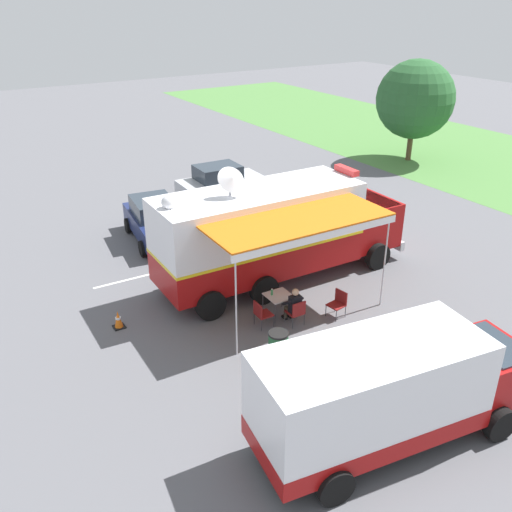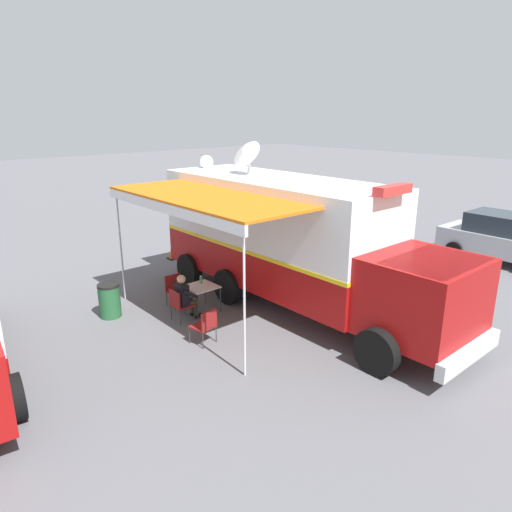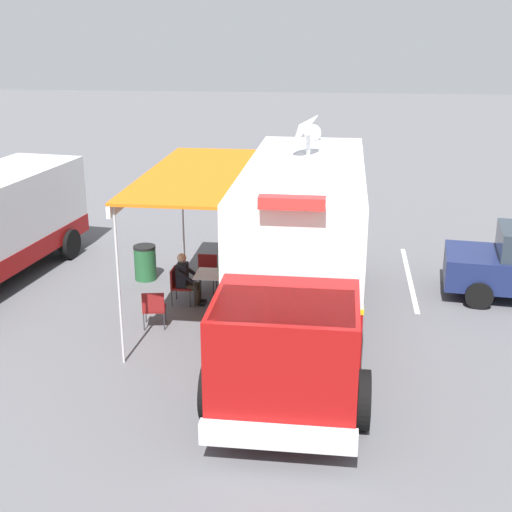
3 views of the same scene
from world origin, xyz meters
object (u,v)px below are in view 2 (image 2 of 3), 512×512
Objects in this scene: water_bottle at (201,280)px; folding_chair_beside_table at (175,288)px; traffic_cone at (172,251)px; car_far_corner at (347,228)px; folding_chair_at_table at (179,303)px; car_behind_truck at (502,238)px; command_truck at (292,239)px; seated_responder at (185,296)px; folding_chair_spare_by_truck at (206,324)px; folding_table at (201,288)px; trash_bin at (110,300)px.

folding_chair_beside_table is at bearing -58.18° from water_bottle.
car_far_corner reaches higher than traffic_cone.
folding_chair_at_table is 0.20× the size of car_far_corner.
car_behind_truck and car_far_corner have the same top height.
seated_responder is (2.71, -1.21, -1.29)m from command_truck.
seated_responder is at bearing 71.54° from folding_chair_beside_table.
command_truck is 7.64× the size of seated_responder.
car_far_corner reaches higher than folding_chair_spare_by_truck.
folding_chair_spare_by_truck is at bearing 4.57° from command_truck.
folding_table is 3.66× the size of water_bottle.
traffic_cone is (-3.08, -6.22, -0.23)m from folding_chair_spare_by_truck.
folding_chair_at_table is at bearing 7.38° from car_far_corner.
car_behind_truck is at bearing 135.96° from traffic_cone.
folding_chair_spare_by_truck is 1.50× the size of traffic_cone.
car_far_corner is (-7.57, -0.79, 0.05)m from water_bottle.
car_far_corner is (-5.66, 3.65, 0.60)m from traffic_cone.
command_truck reaches higher than car_far_corner.
seated_responder reaches higher than folding_chair_spare_by_truck.
folding_chair_beside_table is 2.56m from folding_chair_spare_by_truck.
water_bottle is 2.46m from trash_bin.
traffic_cone is at bearing -32.79° from car_far_corner.
car_behind_truck reaches higher than folding_table.
command_truck reaches higher than folding_chair_spare_by_truck.
folding_chair_at_table is 0.96× the size of trash_bin.
folding_chair_at_table is 8.58m from car_far_corner.
traffic_cone is at bearing -113.82° from folding_table.
trash_bin is (0.95, -2.96, -0.06)m from folding_chair_spare_by_truck.
folding_chair_spare_by_truck is 3.11m from trash_bin.
folding_chair_at_table is 0.23m from seated_responder.
folding_table is 1.41× the size of traffic_cone.
command_truck is at bearing 90.54° from traffic_cone.
car_far_corner is (-8.32, -1.11, 0.23)m from seated_responder.
seated_responder is at bearing -24.11° from command_truck.
car_far_corner is (-8.75, -2.57, 0.37)m from folding_chair_spare_by_truck.
command_truck is at bearing 142.18° from water_bottle.
water_bottle is 0.39× the size of traffic_cone.
water_bottle is 0.26× the size of folding_chair_at_table.
folding_chair_beside_table is at bearing 0.89° from car_far_corner.
folding_chair_at_table is 12.00m from car_behind_truck.
water_bottle reaches higher than folding_chair_at_table.
trash_bin is (1.70, -0.52, -0.06)m from folding_chair_beside_table.
traffic_cone is 0.13× the size of car_far_corner.
folding_chair_beside_table is 0.70× the size of seated_responder.
water_bottle is 0.26× the size of folding_chair_beside_table.
car_far_corner is at bearing 177.68° from trash_bin.
water_bottle is at bearing -123.48° from folding_chair_spare_by_truck.
water_bottle is at bearing -126.61° from folding_table.
car_far_corner is at bearing -172.80° from folding_table.
command_truck is 10.49× the size of trash_bin.
seated_responder is (0.61, 0.13, -0.02)m from folding_table.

